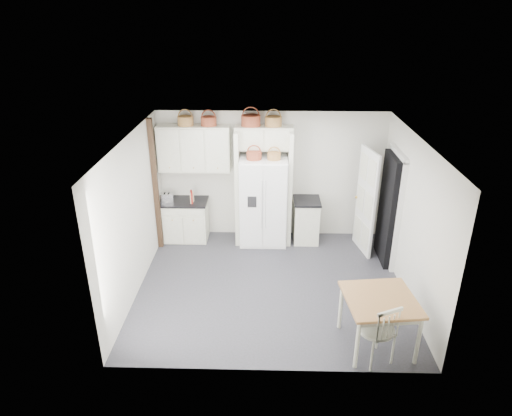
{
  "coord_description": "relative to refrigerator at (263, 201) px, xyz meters",
  "views": [
    {
      "loc": [
        -0.07,
        -6.66,
        4.46
      ],
      "look_at": [
        -0.26,
        0.4,
        1.29
      ],
      "focal_mm": 32.0,
      "sensor_mm": 36.0,
      "label": 1
    }
  ],
  "objects": [
    {
      "name": "wall_right",
      "position": [
        2.4,
        -1.65,
        0.41
      ],
      "size": [
        0.0,
        4.0,
        4.0
      ],
      "primitive_type": "plane",
      "rotation": [
        1.57,
        0.0,
        -1.57
      ],
      "color": "silver",
      "rests_on": "floor"
    },
    {
      "name": "door_slab",
      "position": [
        1.95,
        -0.32,
        0.14
      ],
      "size": [
        0.21,
        0.79,
        2.05
      ],
      "primitive_type": "cube",
      "rotation": [
        0.0,
        0.0,
        -1.36
      ],
      "color": "white",
      "rests_on": "floor"
    },
    {
      "name": "refrigerator",
      "position": [
        0.0,
        0.0,
        0.0
      ],
      "size": [
        0.92,
        0.74,
        1.78
      ],
      "primitive_type": "cube",
      "color": "white",
      "rests_on": "floor"
    },
    {
      "name": "doorway_void",
      "position": [
        2.31,
        -0.65,
        0.14
      ],
      "size": [
        0.18,
        0.85,
        2.05
      ],
      "primitive_type": "cube",
      "color": "black",
      "rests_on": "floor"
    },
    {
      "name": "base_cab_left",
      "position": [
        -1.59,
        0.05,
        -0.48
      ],
      "size": [
        0.88,
        0.55,
        0.81
      ],
      "primitive_type": "cube",
      "color": "beige",
      "rests_on": "floor"
    },
    {
      "name": "wall_back",
      "position": [
        0.15,
        0.35,
        0.41
      ],
      "size": [
        4.5,
        0.0,
        4.5
      ],
      "primitive_type": "plane",
      "rotation": [
        1.57,
        0.0,
        0.0
      ],
      "color": "silver",
      "rests_on": "floor"
    },
    {
      "name": "basket_upper_c",
      "position": [
        -1.04,
        0.18,
        1.55
      ],
      "size": [
        0.3,
        0.3,
        0.17
      ],
      "primitive_type": "cylinder",
      "color": "maroon",
      "rests_on": "upper_cabinet"
    },
    {
      "name": "fridge_panel_right",
      "position": [
        0.51,
        0.05,
        0.26
      ],
      "size": [
        0.08,
        0.6,
        2.3
      ],
      "primitive_type": "cube",
      "color": "beige",
      "rests_on": "floor"
    },
    {
      "name": "basket_bridge_b",
      "position": [
        0.17,
        0.18,
        1.55
      ],
      "size": [
        0.32,
        0.32,
        0.18
      ],
      "primitive_type": "cylinder",
      "color": "olive",
      "rests_on": "bridge_cabinet"
    },
    {
      "name": "cookbook_red",
      "position": [
        -1.42,
        -0.03,
        0.08
      ],
      "size": [
        0.07,
        0.17,
        0.25
      ],
      "primitive_type": "cube",
      "rotation": [
        0.0,
        0.0,
        0.24
      ],
      "color": "maroon",
      "rests_on": "counter_left"
    },
    {
      "name": "basket_fridge_a",
      "position": [
        -0.18,
        -0.1,
        0.96
      ],
      "size": [
        0.28,
        0.28,
        0.15
      ],
      "primitive_type": "cylinder",
      "color": "maroon",
      "rests_on": "refrigerator"
    },
    {
      "name": "basket_fridge_b",
      "position": [
        0.2,
        -0.1,
        0.96
      ],
      "size": [
        0.25,
        0.25,
        0.14
      ],
      "primitive_type": "cylinder",
      "color": "olive",
      "rests_on": "refrigerator"
    },
    {
      "name": "toaster",
      "position": [
        -1.92,
        0.0,
        0.05
      ],
      "size": [
        0.27,
        0.18,
        0.17
      ],
      "primitive_type": "cube",
      "rotation": [
        0.0,
        0.0,
        0.13
      ],
      "color": "silver",
      "rests_on": "counter_left"
    },
    {
      "name": "counter_left",
      "position": [
        -1.59,
        0.05,
        -0.06
      ],
      "size": [
        0.91,
        0.59,
        0.04
      ],
      "primitive_type": "cube",
      "color": "black",
      "rests_on": "base_cab_left"
    },
    {
      "name": "dining_table",
      "position": [
        1.64,
        -3.1,
        -0.49
      ],
      "size": [
        1.05,
        1.05,
        0.79
      ],
      "primitive_type": "cube",
      "rotation": [
        0.0,
        0.0,
        0.12
      ],
      "color": "#AA7548",
      "rests_on": "floor"
    },
    {
      "name": "bridge_cabinet",
      "position": [
        -0.0,
        0.18,
        1.24
      ],
      "size": [
        1.12,
        0.34,
        0.45
      ],
      "primitive_type": "cube",
      "color": "beige",
      "rests_on": "wall_back"
    },
    {
      "name": "trim_post",
      "position": [
        -2.05,
        -0.3,
        0.41
      ],
      "size": [
        0.09,
        0.09,
        2.6
      ],
      "primitive_type": "cube",
      "color": "black",
      "rests_on": "floor"
    },
    {
      "name": "base_cab_right",
      "position": [
        0.87,
        0.05,
        -0.46
      ],
      "size": [
        0.49,
        0.59,
        0.86
      ],
      "primitive_type": "cube",
      "color": "beige",
      "rests_on": "floor"
    },
    {
      "name": "basket_upper_b",
      "position": [
        -1.48,
        0.18,
        1.55
      ],
      "size": [
        0.3,
        0.3,
        0.18
      ],
      "primitive_type": "cylinder",
      "color": "olive",
      "rests_on": "upper_cabinet"
    },
    {
      "name": "wall_left",
      "position": [
        -2.1,
        -1.65,
        0.41
      ],
      "size": [
        0.0,
        4.0,
        4.0
      ],
      "primitive_type": "plane",
      "rotation": [
        1.57,
        0.0,
        1.57
      ],
      "color": "silver",
      "rests_on": "floor"
    },
    {
      "name": "basket_bridge_a",
      "position": [
        -0.25,
        0.18,
        1.56
      ],
      "size": [
        0.36,
        0.36,
        0.2
      ],
      "primitive_type": "cylinder",
      "color": "maroon",
      "rests_on": "bridge_cabinet"
    },
    {
      "name": "counter_right",
      "position": [
        0.87,
        0.05,
        -0.01
      ],
      "size": [
        0.53,
        0.62,
        0.04
      ],
      "primitive_type": "cube",
      "color": "black",
      "rests_on": "base_cab_right"
    },
    {
      "name": "floor",
      "position": [
        0.15,
        -1.65,
        -0.89
      ],
      "size": [
        4.5,
        4.5,
        0.0
      ],
      "primitive_type": "plane",
      "color": "#2F2F33",
      "rests_on": "ground"
    },
    {
      "name": "upper_cabinet",
      "position": [
        -1.35,
        0.18,
        1.01
      ],
      "size": [
        1.4,
        0.34,
        0.9
      ],
      "primitive_type": "cube",
      "color": "beige",
      "rests_on": "wall_back"
    },
    {
      "name": "fridge_panel_left",
      "position": [
        -0.51,
        0.05,
        0.26
      ],
      "size": [
        0.08,
        0.6,
        2.3
      ],
      "primitive_type": "cube",
      "color": "beige",
      "rests_on": "floor"
    },
    {
      "name": "windsor_chair",
      "position": [
        1.56,
        -3.4,
        -0.39
      ],
      "size": [
        0.62,
        0.6,
        0.99
      ],
      "primitive_type": "cube",
      "rotation": [
        0.0,
        0.0,
        0.42
      ],
      "color": "beige",
      "rests_on": "floor"
    },
    {
      "name": "cookbook_cream",
      "position": [
        -1.41,
        -0.03,
        0.07
      ],
      "size": [
        0.06,
        0.15,
        0.23
      ],
      "primitive_type": "cube",
      "rotation": [
        0.0,
        0.0,
        -0.16
      ],
      "color": "beige",
      "rests_on": "counter_left"
    },
    {
      "name": "ceiling",
      "position": [
        0.15,
        -1.65,
        1.71
      ],
      "size": [
        4.5,
        4.5,
        0.0
      ],
      "primitive_type": "plane",
      "color": "white",
      "rests_on": "wall_back"
    }
  ]
}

